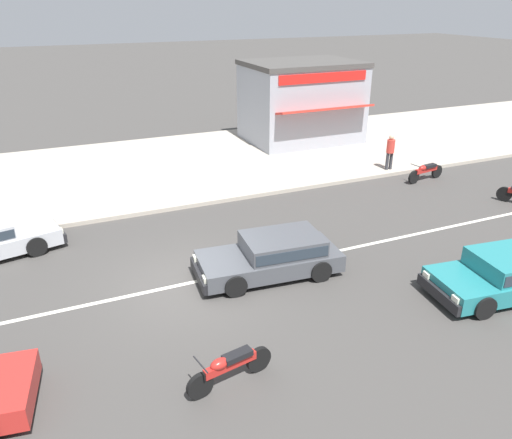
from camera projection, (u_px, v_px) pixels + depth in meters
ground_plane at (189, 283)px, 13.52m from camera, size 160.00×160.00×0.00m
lane_centre_stripe at (189, 283)px, 13.52m from camera, size 50.40×0.14×0.01m
kerb_strip at (124, 172)px, 21.93m from camera, size 68.00×10.00×0.15m
hatchback_dark_grey_2 at (274, 254)px, 13.80m from camera, size 4.12×2.09×1.10m
hatchback_teal_4 at (503, 273)px, 12.84m from camera, size 3.71×2.14×1.10m
motorcycle_0 at (426, 171)px, 20.92m from camera, size 1.97×0.58×0.80m
motorcycle_1 at (230, 367)px, 9.83m from camera, size 1.91×0.63×0.80m
pedestrian_near_clock at (390, 150)px, 21.66m from camera, size 0.34×0.34×1.54m
shopfront_corner_warung at (301, 101)px, 25.87m from camera, size 5.66×5.01×4.02m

